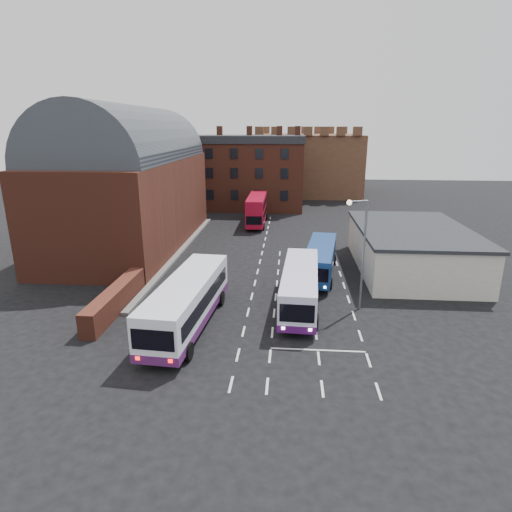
# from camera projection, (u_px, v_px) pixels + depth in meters

# --- Properties ---
(ground) EXTENTS (180.00, 180.00, 0.00)m
(ground) POSITION_uv_depth(u_px,v_px,m) (245.00, 326.00, 30.43)
(ground) COLOR black
(railway_station) EXTENTS (12.00, 28.00, 16.00)m
(railway_station) POSITION_uv_depth(u_px,v_px,m) (130.00, 180.00, 49.42)
(railway_station) COLOR #602B1E
(railway_station) RESTS_ON ground
(forecourt_wall) EXTENTS (1.20, 10.00, 1.80)m
(forecourt_wall) POSITION_uv_depth(u_px,v_px,m) (116.00, 299.00, 32.86)
(forecourt_wall) COLOR #602B1E
(forecourt_wall) RESTS_ON ground
(cream_building) EXTENTS (10.40, 16.40, 4.25)m
(cream_building) POSITION_uv_depth(u_px,v_px,m) (411.00, 248.00, 42.00)
(cream_building) COLOR beige
(cream_building) RESTS_ON ground
(brick_terrace) EXTENTS (22.00, 10.00, 11.00)m
(brick_terrace) POSITION_uv_depth(u_px,v_px,m) (238.00, 176.00, 73.16)
(brick_terrace) COLOR brown
(brick_terrace) RESTS_ON ground
(castle_keep) EXTENTS (22.00, 22.00, 12.00)m
(castle_keep) POSITION_uv_depth(u_px,v_px,m) (305.00, 164.00, 91.16)
(castle_keep) COLOR brown
(castle_keep) RESTS_ON ground
(bus_white_outbound) EXTENTS (3.91, 12.83, 3.45)m
(bus_white_outbound) POSITION_uv_depth(u_px,v_px,m) (187.00, 299.00, 29.89)
(bus_white_outbound) COLOR white
(bus_white_outbound) RESTS_ON ground
(bus_white_inbound) EXTENTS (3.35, 11.58, 3.13)m
(bus_white_inbound) POSITION_uv_depth(u_px,v_px,m) (300.00, 284.00, 33.25)
(bus_white_inbound) COLOR silver
(bus_white_inbound) RESTS_ON ground
(bus_blue) EXTENTS (3.88, 10.88, 2.90)m
(bus_blue) POSITION_uv_depth(u_px,v_px,m) (320.00, 258.00, 40.41)
(bus_blue) COLOR navy
(bus_blue) RESTS_ON ground
(bus_red_double) EXTENTS (2.68, 10.41, 4.16)m
(bus_red_double) POSITION_uv_depth(u_px,v_px,m) (257.00, 209.00, 61.28)
(bus_red_double) COLOR #A80B26
(bus_red_double) RESTS_ON ground
(street_lamp) EXTENTS (1.64, 0.85, 8.62)m
(street_lamp) POSITION_uv_depth(u_px,v_px,m) (361.00, 245.00, 31.75)
(street_lamp) COLOR slate
(street_lamp) RESTS_ON ground
(pedestrian_red) EXTENTS (0.57, 0.42, 1.45)m
(pedestrian_red) POSITION_uv_depth(u_px,v_px,m) (169.00, 334.00, 27.70)
(pedestrian_red) COLOR maroon
(pedestrian_red) RESTS_ON ground
(pedestrian_beige) EXTENTS (0.81, 0.64, 1.61)m
(pedestrian_beige) POSITION_uv_depth(u_px,v_px,m) (165.00, 339.00, 26.86)
(pedestrian_beige) COLOR tan
(pedestrian_beige) RESTS_ON ground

